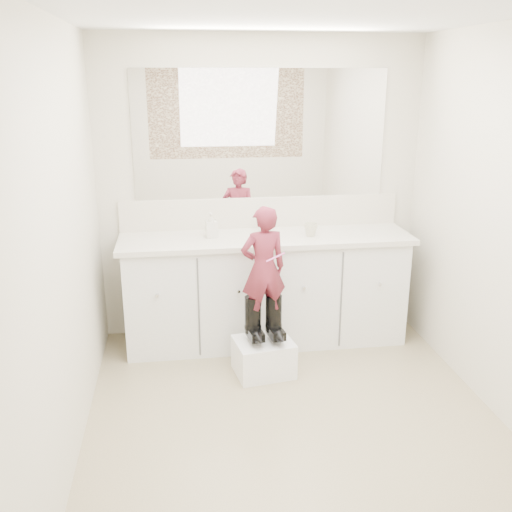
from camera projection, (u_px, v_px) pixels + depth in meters
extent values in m
plane|color=#857957|center=(295.00, 424.00, 3.57)|extent=(3.00, 3.00, 0.00)
plane|color=white|center=(306.00, 10.00, 2.84)|extent=(3.00, 3.00, 0.00)
plane|color=beige|center=(261.00, 190.00, 4.62)|extent=(2.60, 0.00, 2.60)
plane|color=beige|center=(401.00, 371.00, 1.79)|extent=(2.60, 0.00, 2.60)
plane|color=beige|center=(61.00, 250.00, 3.04)|extent=(0.00, 3.00, 3.00)
cube|color=silver|center=(265.00, 291.00, 4.60)|extent=(2.20, 0.55, 0.85)
cube|color=beige|center=(266.00, 238.00, 4.45)|extent=(2.28, 0.58, 0.04)
cube|color=beige|center=(261.00, 212.00, 4.67)|extent=(2.28, 0.03, 0.25)
cube|color=white|center=(261.00, 135.00, 4.48)|extent=(2.00, 0.02, 1.00)
cube|color=#472819|center=(412.00, 233.00, 1.67)|extent=(2.00, 0.01, 1.20)
cylinder|color=silver|center=(263.00, 225.00, 4.58)|extent=(0.08, 0.08, 0.10)
imported|color=beige|center=(311.00, 230.00, 4.43)|extent=(0.13, 0.13, 0.10)
imported|color=beige|center=(211.00, 225.00, 4.39)|extent=(0.09, 0.10, 0.19)
cube|color=white|center=(264.00, 357.00, 4.15)|extent=(0.45, 0.40, 0.26)
imported|color=#B4374B|center=(263.00, 268.00, 3.96)|extent=(0.35, 0.26, 0.89)
cylinder|color=#FE63C2|center=(276.00, 257.00, 3.87)|extent=(0.14, 0.03, 0.06)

